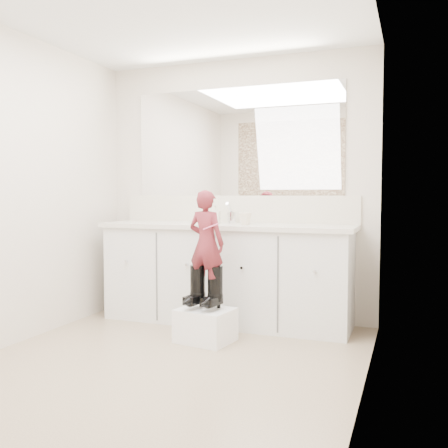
% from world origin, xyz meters
% --- Properties ---
extents(floor, '(3.00, 3.00, 0.00)m').
position_xyz_m(floor, '(0.00, 0.00, 0.00)').
color(floor, '#7E6652').
rests_on(floor, ground).
extents(ceiling, '(3.00, 3.00, 0.00)m').
position_xyz_m(ceiling, '(0.00, 0.00, 2.40)').
color(ceiling, white).
rests_on(ceiling, wall_back).
extents(wall_back, '(2.60, 0.00, 2.60)m').
position_xyz_m(wall_back, '(0.00, 1.50, 1.20)').
color(wall_back, beige).
rests_on(wall_back, floor).
extents(wall_left, '(0.00, 3.00, 3.00)m').
position_xyz_m(wall_left, '(-1.30, 0.00, 1.20)').
color(wall_left, beige).
rests_on(wall_left, floor).
extents(wall_right, '(0.00, 3.00, 3.00)m').
position_xyz_m(wall_right, '(1.30, 0.00, 1.20)').
color(wall_right, beige).
rests_on(wall_right, floor).
extents(vanity_cabinet, '(2.20, 0.55, 0.85)m').
position_xyz_m(vanity_cabinet, '(0.00, 1.23, 0.42)').
color(vanity_cabinet, silver).
rests_on(vanity_cabinet, floor).
extents(countertop, '(2.28, 0.58, 0.04)m').
position_xyz_m(countertop, '(0.00, 1.21, 0.87)').
color(countertop, beige).
rests_on(countertop, vanity_cabinet).
extents(backsplash, '(2.28, 0.03, 0.25)m').
position_xyz_m(backsplash, '(0.00, 1.49, 1.02)').
color(backsplash, beige).
rests_on(backsplash, countertop).
extents(mirror, '(2.00, 0.02, 1.00)m').
position_xyz_m(mirror, '(0.00, 1.49, 1.64)').
color(mirror, white).
rests_on(mirror, wall_back).
extents(faucet, '(0.08, 0.08, 0.10)m').
position_xyz_m(faucet, '(0.00, 1.38, 0.94)').
color(faucet, silver).
rests_on(faucet, countertop).
extents(cup, '(0.14, 0.14, 0.10)m').
position_xyz_m(cup, '(0.20, 1.17, 0.94)').
color(cup, beige).
rests_on(cup, countertop).
extents(soap_bottle, '(0.08, 0.08, 0.16)m').
position_xyz_m(soap_bottle, '(-0.10, 1.22, 0.97)').
color(soap_bottle, beige).
rests_on(soap_bottle, countertop).
extents(step_stool, '(0.46, 0.40, 0.26)m').
position_xyz_m(step_stool, '(0.06, 0.62, 0.13)').
color(step_stool, white).
rests_on(step_stool, floor).
extents(boot_left, '(0.16, 0.24, 0.34)m').
position_xyz_m(boot_left, '(-0.02, 0.64, 0.43)').
color(boot_left, black).
rests_on(boot_left, step_stool).
extents(boot_right, '(0.16, 0.24, 0.34)m').
position_xyz_m(boot_right, '(0.13, 0.64, 0.43)').
color(boot_right, black).
rests_on(boot_right, step_stool).
extents(toddler, '(0.33, 0.25, 0.83)m').
position_xyz_m(toddler, '(0.06, 0.64, 0.77)').
color(toddler, '#AC3442').
rests_on(toddler, step_stool).
extents(toothbrush, '(0.14, 0.03, 0.06)m').
position_xyz_m(toothbrush, '(0.13, 0.56, 0.91)').
color(toothbrush, '#EA5B8A').
rests_on(toothbrush, toddler).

